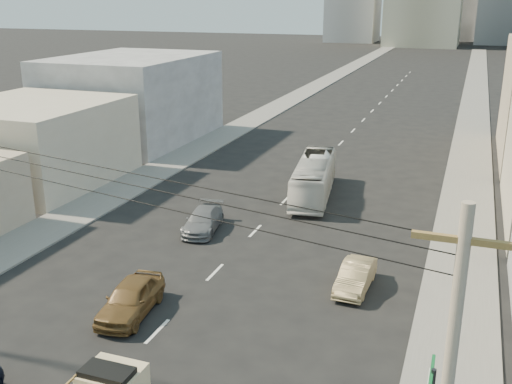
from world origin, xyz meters
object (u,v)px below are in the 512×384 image
Objects in this scene: city_bus at (314,178)px; sedan_brown at (131,298)px; sedan_tan at (356,276)px; sedan_grey at (203,220)px.

city_bus is 2.16× the size of sedan_brown.
sedan_brown is at bearing -108.47° from city_bus.
city_bus is 13.99m from sedan_tan.
sedan_grey is at bearing -126.48° from city_bus.
city_bus reaches higher than sedan_tan.
sedan_grey is (-4.56, -8.49, -0.70)m from city_bus.
sedan_tan is at bearing 26.28° from sedan_brown.
sedan_tan is 10.92m from sedan_grey.
sedan_brown reaches higher than sedan_tan.
sedan_tan is (8.80, 5.75, -0.12)m from sedan_brown.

